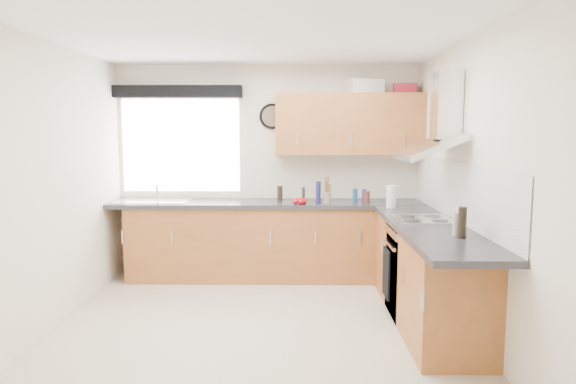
{
  "coord_description": "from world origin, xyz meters",
  "views": [
    {
      "loc": [
        0.31,
        -4.37,
        1.73
      ],
      "look_at": [
        0.25,
        0.85,
        1.1
      ],
      "focal_mm": 32.0,
      "sensor_mm": 36.0,
      "label": 1
    }
  ],
  "objects_px": {
    "upper_cabinets": "(349,124)",
    "washing_machine": "(255,245)",
    "extractor_hood": "(437,126)",
    "oven": "(421,271)"
  },
  "relations": [
    {
      "from": "oven",
      "to": "washing_machine",
      "type": "xyz_separation_m",
      "value": [
        -1.65,
        1.22,
        -0.04
      ]
    },
    {
      "from": "extractor_hood",
      "to": "washing_machine",
      "type": "relative_size",
      "value": 1.01
    },
    {
      "from": "upper_cabinets",
      "to": "washing_machine",
      "type": "xyz_separation_m",
      "value": [
        -1.1,
        -0.1,
        -1.41
      ]
    },
    {
      "from": "extractor_hood",
      "to": "washing_machine",
      "type": "height_order",
      "value": "extractor_hood"
    },
    {
      "from": "upper_cabinets",
      "to": "washing_machine",
      "type": "bearing_deg",
      "value": -174.55
    },
    {
      "from": "washing_machine",
      "to": "upper_cabinets",
      "type": "bearing_deg",
      "value": 2.38
    },
    {
      "from": "upper_cabinets",
      "to": "oven",
      "type": "bearing_deg",
      "value": -67.46
    },
    {
      "from": "oven",
      "to": "washing_machine",
      "type": "bearing_deg",
      "value": 143.52
    },
    {
      "from": "oven",
      "to": "extractor_hood",
      "type": "distance_m",
      "value": 1.35
    },
    {
      "from": "oven",
      "to": "upper_cabinets",
      "type": "relative_size",
      "value": 0.5
    }
  ]
}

